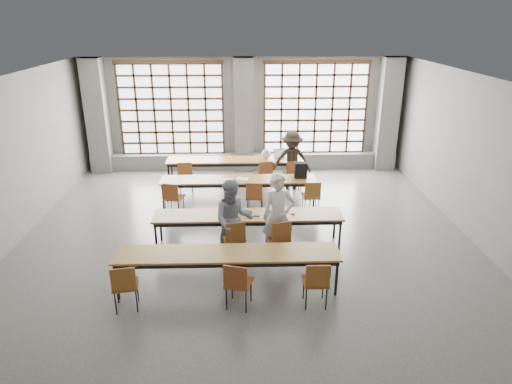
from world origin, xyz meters
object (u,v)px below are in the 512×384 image
at_px(chair_mid_left, 173,195).
at_px(student_male, 278,217).
at_px(desk_row_d, 227,256).
at_px(chair_back_right, 292,172).
at_px(chair_near_right, 316,280).
at_px(chair_mid_centre, 255,195).
at_px(chair_near_mid, 237,281).
at_px(student_female, 233,220).
at_px(chair_mid_right, 312,194).
at_px(desk_row_a, 235,161).
at_px(chair_near_left, 125,283).
at_px(chair_back_mid, 264,172).
at_px(red_pouch, 125,282).
at_px(chair_back_left, 185,173).
at_px(chair_front_left, 235,236).
at_px(desk_row_c, 248,217).
at_px(desk_row_b, 239,181).
at_px(laptop_front, 275,209).
at_px(green_box, 246,211).
at_px(phone, 257,216).
at_px(student_back, 292,160).
at_px(chair_front_right, 280,236).
at_px(plastic_bag, 266,154).
at_px(backpack, 301,170).
at_px(laptop_back, 280,156).
at_px(mouse, 293,213).

distance_m(chair_mid_left, student_male, 3.25).
distance_m(desk_row_d, chair_mid_left, 3.57).
distance_m(chair_back_right, chair_near_right, 5.60).
xyz_separation_m(chair_mid_centre, chair_near_mid, (-0.40, -3.89, 0.00)).
bearing_deg(student_female, chair_mid_right, 45.31).
relative_size(desk_row_a, student_female, 2.38).
relative_size(chair_mid_left, chair_near_left, 1.00).
distance_m(chair_back_mid, red_pouch, 6.10).
xyz_separation_m(desk_row_a, chair_near_right, (1.42, -6.23, -0.13)).
xyz_separation_m(chair_back_left, chair_front_left, (1.43, -3.95, 0.00)).
bearing_deg(chair_back_left, red_pouch, -93.99).
xyz_separation_m(desk_row_c, chair_back_left, (-1.71, 3.32, -0.13)).
bearing_deg(red_pouch, chair_near_mid, -2.33).
bearing_deg(student_male, desk_row_b, 98.65).
bearing_deg(laptop_front, green_box, -177.47).
distance_m(chair_back_left, phone, 3.91).
xyz_separation_m(desk_row_a, student_back, (1.60, -0.50, 0.17)).
bearing_deg(chair_near_left, red_pouch, 99.50).
relative_size(chair_near_right, laptop_front, 2.03).
bearing_deg(chair_near_left, chair_back_right, 58.87).
xyz_separation_m(chair_mid_left, laptop_front, (2.40, -1.52, 0.25)).
relative_size(chair_front_right, student_female, 0.52).
height_order(chair_back_right, red_pouch, chair_back_right).
bearing_deg(chair_mid_right, chair_near_mid, -114.93).
bearing_deg(laptop_front, chair_front_right, -85.84).
xyz_separation_m(chair_front_left, green_box, (0.23, 0.71, 0.24)).
bearing_deg(plastic_bag, backpack, -64.71).
bearing_deg(chair_back_mid, student_back, 9.22).
distance_m(desk_row_d, laptop_back, 5.88).
distance_m(student_female, green_box, 0.63).
xyz_separation_m(desk_row_c, chair_near_left, (-2.08, -2.28, -0.13)).
relative_size(chair_front_left, mouse, 8.98).
distance_m(chair_front_right, laptop_front, 0.78).
height_order(desk_row_b, chair_back_mid, chair_back_mid).
distance_m(chair_back_mid, chair_near_right, 5.63).
bearing_deg(chair_near_left, chair_near_mid, 0.05).
bearing_deg(phone, student_female, -140.19).
bearing_deg(chair_back_mid, laptop_front, -88.95).
relative_size(chair_mid_centre, red_pouch, 4.40).
distance_m(desk_row_c, chair_mid_centre, 1.64).
distance_m(chair_mid_left, chair_mid_centre, 2.01).
relative_size(chair_back_mid, mouse, 8.98).
height_order(student_back, laptop_back, student_back).
relative_size(desk_row_c, chair_near_right, 4.55).
bearing_deg(chair_near_right, red_pouch, 178.58).
relative_size(desk_row_c, red_pouch, 20.00).
xyz_separation_m(chair_front_right, laptop_front, (-0.05, 0.73, 0.25)).
relative_size(chair_mid_left, chair_near_mid, 1.00).
xyz_separation_m(student_male, student_back, (0.69, 3.95, -0.07)).
relative_size(chair_near_right, mouse, 8.98).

